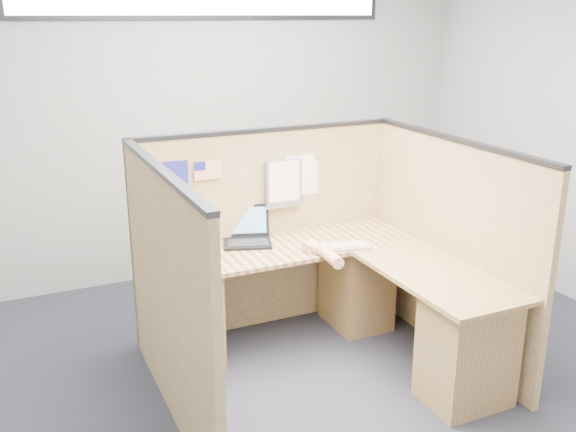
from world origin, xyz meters
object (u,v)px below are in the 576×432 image
mouse (313,248)px  laptop (244,234)px  keyboard (337,247)px  l_desk (333,306)px

mouse → laptop: bearing=132.7°
keyboard → mouse: size_ratio=3.96×
l_desk → mouse: (-0.06, 0.21, 0.36)m
mouse → keyboard: bearing=-7.8°
l_desk → laptop: (-0.42, 0.61, 0.40)m
laptop → keyboard: size_ratio=0.87×
l_desk → mouse: mouse is taller
laptop → keyboard: laptop is taller
laptop → mouse: (0.36, -0.39, -0.04)m
l_desk → mouse: size_ratio=16.14×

